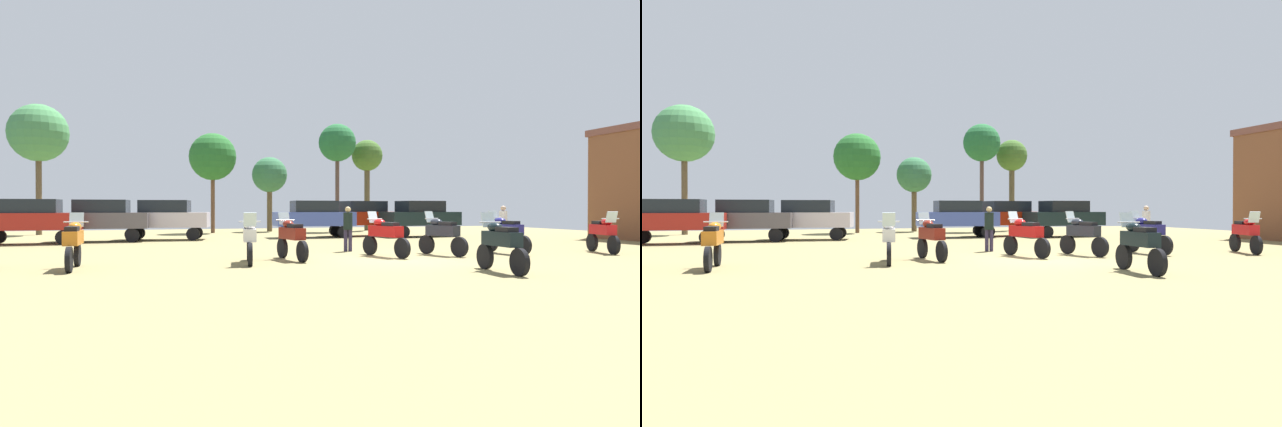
# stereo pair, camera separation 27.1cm
# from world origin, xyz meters

# --- Properties ---
(ground_plane) EXTENTS (44.00, 52.00, 0.02)m
(ground_plane) POSITION_xyz_m (0.00, 0.00, 0.01)
(ground_plane) COLOR olive
(motorcycle_2) EXTENTS (0.62, 2.21, 1.49)m
(motorcycle_2) POSITION_xyz_m (-9.23, 0.11, 0.75)
(motorcycle_2) COLOR black
(motorcycle_2) RESTS_ON ground
(motorcycle_3) EXTENTS (0.66, 2.21, 1.51)m
(motorcycle_3) POSITION_xyz_m (4.65, 0.89, 0.76)
(motorcycle_3) COLOR black
(motorcycle_3) RESTS_ON ground
(motorcycle_5) EXTENTS (0.69, 2.15, 1.48)m
(motorcycle_5) POSITION_xyz_m (-3.15, 0.82, 0.74)
(motorcycle_5) COLOR black
(motorcycle_5) RESTS_ON ground
(motorcycle_6) EXTENTS (0.66, 2.25, 1.49)m
(motorcycle_6) POSITION_xyz_m (-4.56, 0.21, 0.75)
(motorcycle_6) COLOR black
(motorcycle_6) RESTS_ON ground
(motorcycle_7) EXTENTS (0.84, 2.23, 1.50)m
(motorcycle_7) POSITION_xyz_m (0.08, 1.03, 0.76)
(motorcycle_7) COLOR black
(motorcycle_7) RESTS_ON ground
(motorcycle_8) EXTENTS (0.83, 2.07, 1.50)m
(motorcycle_8) POSITION_xyz_m (2.13, 0.91, 0.75)
(motorcycle_8) COLOR black
(motorcycle_8) RESTS_ON ground
(motorcycle_9) EXTENTS (0.62, 2.19, 1.50)m
(motorcycle_9) POSITION_xyz_m (1.10, -3.74, 0.75)
(motorcycle_9) COLOR black
(motorcycle_9) RESTS_ON ground
(motorcycle_10) EXTENTS (0.82, 2.06, 1.49)m
(motorcycle_10) POSITION_xyz_m (8.17, 0.11, 0.75)
(motorcycle_10) COLOR black
(motorcycle_10) RESTS_ON ground
(car_1) EXTENTS (4.35, 1.93, 2.00)m
(car_1) POSITION_xyz_m (1.02, 12.58, 1.19)
(car_1) COLOR black
(car_1) RESTS_ON ground
(car_2) EXTENTS (4.44, 2.18, 2.00)m
(car_2) POSITION_xyz_m (-9.65, 12.13, 1.19)
(car_2) COLOR black
(car_2) RESTS_ON ground
(car_3) EXTENTS (4.46, 2.23, 2.00)m
(car_3) POSITION_xyz_m (4.18, 13.32, 1.19)
(car_3) COLOR black
(car_3) RESTS_ON ground
(car_4) EXTENTS (4.33, 1.88, 2.00)m
(car_4) POSITION_xyz_m (-12.53, 11.17, 1.19)
(car_4) COLOR black
(car_4) RESTS_ON ground
(car_5) EXTENTS (4.42, 2.12, 2.00)m
(car_5) POSITION_xyz_m (6.96, 11.67, 1.19)
(car_5) COLOR black
(car_5) RESTS_ON ground
(car_6) EXTENTS (4.56, 2.57, 2.00)m
(car_6) POSITION_xyz_m (-6.76, 12.69, 1.19)
(car_6) COLOR black
(car_6) RESTS_ON ground
(person_1) EXTENTS (0.47, 0.47, 1.71)m
(person_1) POSITION_xyz_m (7.31, 4.67, 1.02)
(person_1) COLOR #2F324F
(person_1) RESTS_ON ground
(person_2) EXTENTS (0.44, 0.44, 1.66)m
(person_2) POSITION_xyz_m (-0.37, 3.37, 0.99)
(person_2) COLOR #2E263F
(person_2) RESTS_ON ground
(tree_2) EXTENTS (3.41, 3.41, 7.80)m
(tree_2) POSITION_xyz_m (-13.91, 20.08, 6.06)
(tree_2) COLOR brown
(tree_2) RESTS_ON ground
(tree_3) EXTENTS (3.01, 3.01, 6.40)m
(tree_3) POSITION_xyz_m (-3.73, 19.46, 4.88)
(tree_3) COLOR brown
(tree_3) RESTS_ON ground
(tree_4) EXTENTS (2.22, 2.22, 6.47)m
(tree_4) POSITION_xyz_m (7.24, 20.24, 5.20)
(tree_4) COLOR brown
(tree_4) RESTS_ON ground
(tree_5) EXTENTS (2.40, 2.40, 5.08)m
(tree_5) POSITION_xyz_m (0.19, 20.54, 3.83)
(tree_5) COLOR brown
(tree_5) RESTS_ON ground
(tree_6) EXTENTS (2.56, 2.56, 7.34)m
(tree_6) POSITION_xyz_m (4.62, 19.16, 6.00)
(tree_6) COLOR brown
(tree_6) RESTS_ON ground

